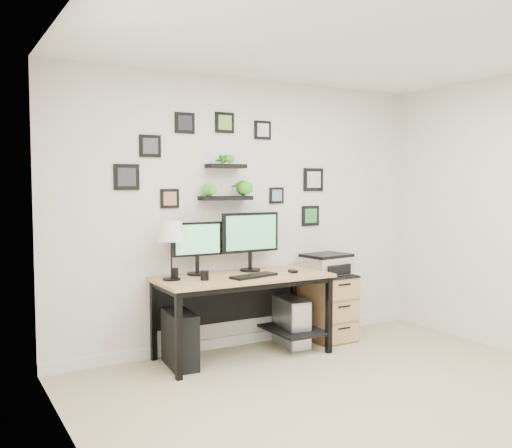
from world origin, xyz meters
TOP-DOWN VIEW (x-y plane):
  - room at (0.00, 1.98)m, footprint 4.00×4.00m
  - desk at (-0.23, 1.67)m, footprint 1.60×0.70m
  - monitor_left at (-0.61, 1.86)m, footprint 0.48×0.19m
  - monitor_right at (-0.08, 1.82)m, footprint 0.61×0.20m
  - keyboard at (-0.22, 1.50)m, footprint 0.48×0.25m
  - mouse at (0.22, 1.54)m, footprint 0.08×0.10m
  - table_lamp at (-0.92, 1.72)m, footprint 0.25×0.25m
  - mug at (-0.68, 1.57)m, footprint 0.07×0.07m
  - pen_cup at (-0.85, 1.82)m, footprint 0.07×0.07m
  - pc_tower_black at (-0.88, 1.65)m, footprint 0.26×0.50m
  - pc_tower_grey at (0.31, 1.70)m, footprint 0.27×0.49m
  - file_cabinet at (0.77, 1.72)m, footprint 0.43×0.53m
  - printer at (0.75, 1.73)m, footprint 0.50×0.42m
  - wall_decor at (-0.27, 1.93)m, footprint 2.22×0.18m

SIDE VIEW (x-z plane):
  - room at x=0.00m, z-range -1.95..2.05m
  - pc_tower_grey at x=0.31m, z-range 0.00..0.47m
  - pc_tower_black at x=-0.88m, z-range 0.00..0.48m
  - file_cabinet at x=0.77m, z-range 0.00..0.67m
  - desk at x=-0.23m, z-range 0.25..1.00m
  - keyboard at x=-0.22m, z-range 0.75..0.77m
  - mouse at x=0.22m, z-range 0.75..0.78m
  - printer at x=0.75m, z-range 0.67..0.88m
  - mug at x=-0.68m, z-range 0.75..0.83m
  - pen_cup at x=-0.85m, z-range 0.75..0.84m
  - monitor_left at x=-0.61m, z-range 0.79..1.28m
  - monitor_right at x=-0.08m, z-range 0.80..1.36m
  - table_lamp at x=-0.92m, z-range 0.91..1.42m
  - wall_decor at x=-0.27m, z-range 1.11..2.22m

